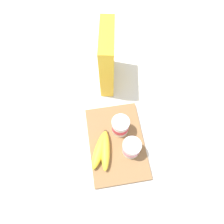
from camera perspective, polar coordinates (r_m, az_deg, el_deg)
name	(u,v)px	position (r m, az deg, el deg)	size (l,w,h in m)	color
ground_plane	(116,143)	(0.92, 1.18, -8.39)	(2.40, 2.40, 0.00)	silver
cutting_board	(116,143)	(0.91, 1.19, -8.22)	(0.34, 0.23, 0.02)	olive
cereal_box	(107,59)	(0.95, -1.27, 14.01)	(0.21, 0.06, 0.29)	yellow
yogurt_cup_front	(120,126)	(0.88, 2.24, -3.79)	(0.07, 0.07, 0.09)	white
yogurt_cup_back	(131,148)	(0.86, 5.19, -9.54)	(0.07, 0.07, 0.08)	white
banana_bunch	(103,150)	(0.87, -2.55, -10.08)	(0.17, 0.11, 0.04)	yellow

